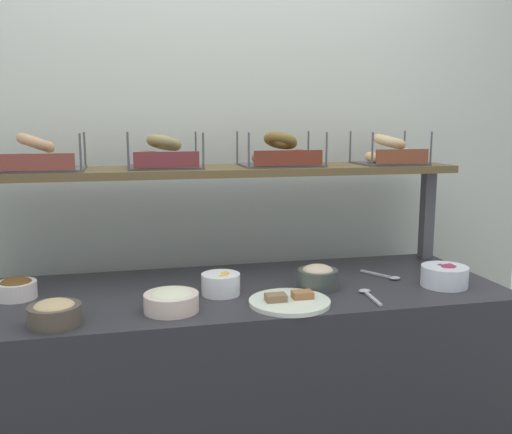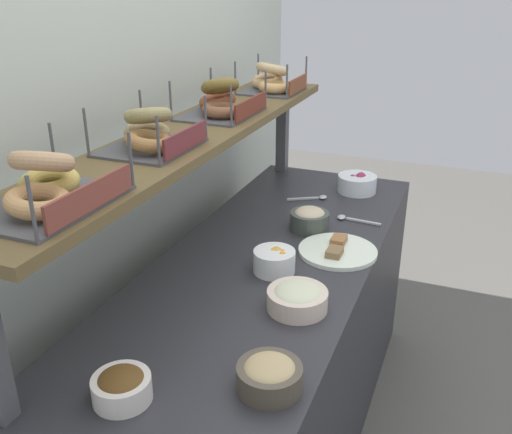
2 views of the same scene
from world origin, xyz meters
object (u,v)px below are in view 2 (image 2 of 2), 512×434
Objects in this scene: bowl_fruit_salad at (275,261)px; serving_spoon_by_edge at (314,198)px; bowl_hummus at (269,375)px; serving_spoon_near_plate at (351,219)px; bowl_potato_salad at (297,298)px; bagel_basket_everything at (150,133)px; bagel_basket_cinnamon_raisin at (221,102)px; serving_plate_white at (337,250)px; bowl_tuna_salad at (309,219)px; bowl_chocolate_spread at (122,386)px; bagel_basket_plain at (272,81)px; bagel_basket_sesame at (46,187)px; bowl_beet_salad at (357,183)px.

bowl_fruit_salad is 0.68m from serving_spoon_by_edge.
bowl_hummus is 0.90× the size of serving_spoon_near_plate.
bagel_basket_everything is at bearing 87.54° from bowl_potato_salad.
bowl_potato_salad is 0.81m from bagel_basket_cinnamon_raisin.
serving_plate_white is at bearing 2.03° from bowl_hummus.
bagel_basket_cinnamon_raisin is (0.31, 0.33, 0.44)m from bowl_fruit_salad.
bowl_tuna_salad reaches higher than bowl_chocolate_spread.
bagel_basket_plain reaches higher than bowl_hummus.
bowl_hummus is 1.24m from serving_spoon_by_edge.
bagel_basket_cinnamon_raisin is at bearing 1.15° from bagel_basket_sesame.
bowl_hummus is at bearing -172.47° from bowl_potato_salad.
bagel_basket_sesame reaches higher than bagel_basket_plain.
bowl_beet_salad is at bearing 6.48° from serving_plate_white.
bagel_basket_everything reaches higher than bowl_tuna_salad.
serving_spoon_by_edge is at bearing 5.35° from bowl_fruit_salad.
bagel_basket_everything is 0.89× the size of bagel_basket_cinnamon_raisin.
bowl_chocolate_spread reaches higher than serving_spoon_near_plate.
serving_spoon_near_plate is (0.51, -0.14, -0.03)m from bowl_fruit_salad.
bagel_basket_sesame is 1.42m from bagel_basket_plain.
bowl_fruit_salad reaches higher than serving_spoon_near_plate.
bagel_basket_plain reaches higher than serving_spoon_by_edge.
bagel_basket_sesame reaches higher than serving_spoon_near_plate.
bowl_potato_salad is at bearing -166.62° from bowl_tuna_salad.
serving_spoon_near_plate is at bearing -11.92° from bowl_chocolate_spread.
serving_spoon_by_edge is 1.00m from bagel_basket_everything.
bagel_basket_cinnamon_raisin reaches higher than bowl_tuna_salad.
bagel_basket_cinnamon_raisin is at bearing 144.26° from serving_spoon_by_edge.
serving_plate_white is at bearing -141.05° from bagel_basket_plain.
serving_spoon_near_plate is at bearing -129.57° from serving_spoon_by_edge.
bowl_tuna_salad is 0.20m from serving_spoon_near_plate.
bowl_beet_salad is 1.03m from bowl_potato_salad.
bagel_basket_everything is at bearing 178.34° from bagel_basket_plain.
bowl_fruit_salad is 0.41× the size of bagel_basket_sesame.
bowl_tuna_salad is (0.90, 0.18, 0.01)m from bowl_hummus.
bowl_fruit_salad is 0.95m from bagel_basket_plain.
bagel_basket_plain is at bearing 65.23° from serving_spoon_by_edge.
bowl_beet_salad is 1.55m from bowl_chocolate_spread.
serving_plate_white is (0.91, -0.28, -0.03)m from bowl_chocolate_spread.
bowl_tuna_salad is at bearing -6.69° from bowl_chocolate_spread.
bowl_hummus is 0.78m from bagel_basket_everything.
bowl_hummus reaches higher than bowl_potato_salad.
bowl_beet_salad is 0.59m from bagel_basket_plain.
bagel_basket_everything and bagel_basket_plain have the same top height.
serving_spoon_by_edge is (0.17, 0.20, 0.00)m from serving_spoon_near_plate.
bagel_basket_sesame is at bearing 158.66° from serving_spoon_near_plate.
bowl_potato_salad is at bearing 177.05° from serving_plate_white.
serving_plate_white is 0.95× the size of bagel_basket_everything.
bowl_chocolate_spread is at bearing 170.68° from bowl_fruit_salad.
bagel_basket_cinnamon_raisin is at bearing 31.10° from bowl_hummus.
bowl_tuna_salad is at bearing 44.56° from serving_plate_white.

